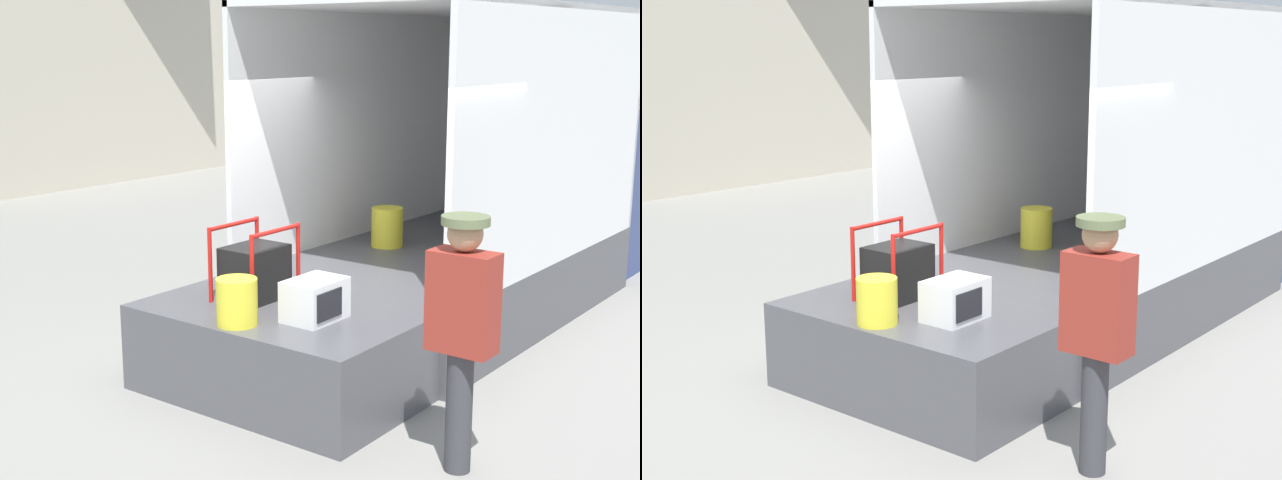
% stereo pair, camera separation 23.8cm
% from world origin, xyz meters
% --- Properties ---
extents(ground_plane, '(160.00, 160.00, 0.00)m').
position_xyz_m(ground_plane, '(0.00, 0.00, 0.00)').
color(ground_plane, gray).
extents(box_truck, '(6.59, 2.35, 3.20)m').
position_xyz_m(box_truck, '(3.99, -0.00, 1.02)').
color(box_truck, navy).
rests_on(box_truck, ground).
extents(tailgate_deck, '(1.37, 2.24, 0.73)m').
position_xyz_m(tailgate_deck, '(-0.68, 0.00, 0.36)').
color(tailgate_deck, '#4C4C51').
rests_on(tailgate_deck, ground).
extents(microwave, '(0.48, 0.36, 0.32)m').
position_xyz_m(microwave, '(-0.71, -0.40, 0.89)').
color(microwave, white).
rests_on(microwave, tailgate_deck).
extents(portable_generator, '(0.63, 0.49, 0.63)m').
position_xyz_m(portable_generator, '(-0.54, 0.35, 0.96)').
color(portable_generator, black).
rests_on(portable_generator, tailgate_deck).
extents(orange_bucket, '(0.32, 0.32, 0.36)m').
position_xyz_m(orange_bucket, '(-1.17, 0.00, 0.91)').
color(orange_bucket, yellow).
rests_on(orange_bucket, tailgate_deck).
extents(worker_person, '(0.32, 0.44, 1.75)m').
position_xyz_m(worker_person, '(-0.98, -1.81, 1.08)').
color(worker_person, '#38383D').
rests_on(worker_person, ground).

